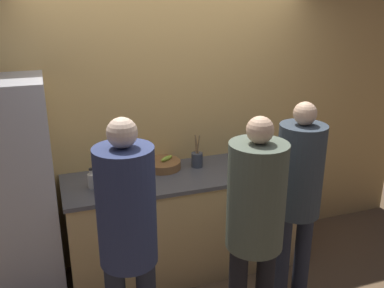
# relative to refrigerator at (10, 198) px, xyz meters

# --- Properties ---
(wall_back) EXTENTS (5.20, 0.06, 2.60)m
(wall_back) POSITION_rel_refrigerator_xyz_m (1.43, 0.33, 0.36)
(wall_back) COLOR #E0B266
(wall_back) RESTS_ON ground_plane
(counter) EXTENTS (2.09, 0.73, 0.96)m
(counter) POSITION_rel_refrigerator_xyz_m (1.43, -0.02, -0.46)
(counter) COLOR tan
(counter) RESTS_ON ground_plane
(refrigerator) EXTENTS (0.69, 0.65, 1.87)m
(refrigerator) POSITION_rel_refrigerator_xyz_m (0.00, 0.00, 0.00)
(refrigerator) COLOR #B7B7BC
(refrigerator) RESTS_ON ground_plane
(person_left) EXTENTS (0.36, 0.36, 1.80)m
(person_left) POSITION_rel_refrigerator_xyz_m (0.74, -1.02, 0.15)
(person_left) COLOR #232838
(person_left) RESTS_ON ground_plane
(person_center) EXTENTS (0.38, 0.38, 1.75)m
(person_center) POSITION_rel_refrigerator_xyz_m (1.58, -1.09, 0.13)
(person_center) COLOR black
(person_center) RESTS_ON ground_plane
(person_right) EXTENTS (0.35, 0.35, 1.72)m
(person_right) POSITION_rel_refrigerator_xyz_m (2.11, -0.78, 0.09)
(person_right) COLOR #232838
(person_right) RESTS_ON ground_plane
(fruit_bowl) EXTENTS (0.33, 0.33, 0.11)m
(fruit_bowl) POSITION_rel_refrigerator_xyz_m (1.28, 0.14, 0.06)
(fruit_bowl) COLOR brown
(fruit_bowl) RESTS_ON counter
(utensil_crock) EXTENTS (0.10, 0.10, 0.30)m
(utensil_crock) POSITION_rel_refrigerator_xyz_m (1.59, 0.08, 0.09)
(utensil_crock) COLOR #3D424C
(utensil_crock) RESTS_ON counter
(bottle_dark) EXTENTS (0.06, 0.06, 0.18)m
(bottle_dark) POSITION_rel_refrigerator_xyz_m (0.69, -0.16, 0.09)
(bottle_dark) COLOR #333338
(bottle_dark) RESTS_ON counter
(bottle_amber) EXTENTS (0.08, 0.08, 0.16)m
(bottle_amber) POSITION_rel_refrigerator_xyz_m (0.98, 0.23, 0.08)
(bottle_amber) COLOR brown
(bottle_amber) RESTS_ON counter
(bottle_clear) EXTENTS (0.07, 0.07, 0.17)m
(bottle_clear) POSITION_rel_refrigerator_xyz_m (0.63, -0.06, 0.09)
(bottle_clear) COLOR silver
(bottle_clear) RESTS_ON counter
(cup_white) EXTENTS (0.09, 0.09, 0.08)m
(cup_white) POSITION_rel_refrigerator_xyz_m (1.83, -0.21, 0.06)
(cup_white) COLOR white
(cup_white) RESTS_ON counter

